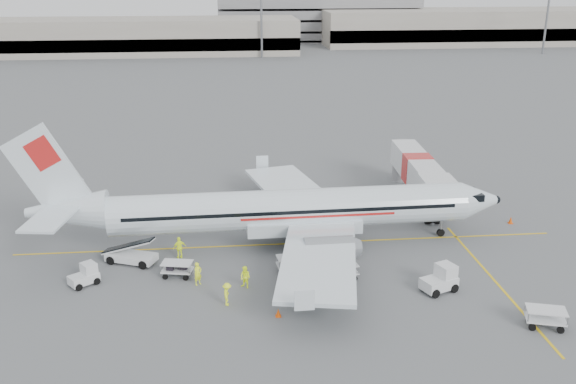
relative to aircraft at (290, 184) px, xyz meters
name	(u,v)px	position (x,y,z in m)	size (l,w,h in m)	color
ground	(290,244)	(0.01, 0.01, -5.21)	(360.00, 360.00, 0.00)	#56595B
stripe_lead	(290,244)	(0.01, 0.01, -5.20)	(44.00, 0.20, 0.01)	yellow
stripe_cross	(494,280)	(14.01, -7.99, -5.20)	(0.20, 20.00, 0.01)	yellow
terminal_west	(89,37)	(-39.99, 130.01, -0.71)	(110.00, 22.00, 9.00)	gray
terminal_east	(471,26)	(70.01, 145.01, -0.21)	(90.00, 26.00, 10.00)	gray
parking_garage	(316,17)	(25.01, 160.01, 1.79)	(62.00, 24.00, 14.00)	slate
treeline	(237,27)	(0.01, 175.01, -2.21)	(300.00, 3.00, 6.00)	black
mast_center	(261,13)	(5.01, 118.01, 5.79)	(3.20, 1.20, 22.00)	slate
mast_east	(548,11)	(80.01, 118.01, 5.79)	(3.20, 1.20, 22.00)	slate
aircraft	(290,184)	(0.00, 0.00, 0.00)	(37.79, 29.62, 10.42)	white
jet_bridge	(416,178)	(13.21, 9.28, -2.97)	(3.20, 17.09, 4.49)	silver
belt_loader	(131,246)	(-12.46, -2.35, -3.84)	(5.06, 1.90, 2.74)	silver
tug_fore	(439,279)	(9.45, -9.16, -4.26)	(2.46, 1.41, 1.90)	silver
tug_mid	(339,250)	(3.33, -3.70, -4.27)	(2.43, 1.39, 1.88)	silver
tug_aft	(83,275)	(-15.36, -5.73, -4.43)	(2.01, 1.15, 1.55)	silver
cart_loaded_a	(293,264)	(-0.33, -5.11, -4.59)	(2.36, 1.40, 1.23)	silver
cart_loaded_b	(177,269)	(-8.83, -5.06, -4.64)	(2.19, 1.29, 1.14)	silver
cart_empty_a	(341,272)	(3.02, -6.67, -4.61)	(2.28, 1.35, 1.19)	silver
cart_empty_b	(545,318)	(14.56, -14.46, -4.58)	(2.40, 1.42, 1.25)	silver
cone_nose	(511,220)	(19.87, 2.49, -4.88)	(0.40, 0.40, 0.65)	#E74A06
cone_port	(268,194)	(-1.00, 11.77, -4.92)	(0.35, 0.35, 0.58)	#E74A06
cone_stbd	(278,312)	(-1.99, -11.51, -4.91)	(0.36, 0.36, 0.59)	#E74A06
crew_a	(198,274)	(-7.28, -6.50, -4.35)	(0.62, 0.41, 1.71)	#E2F623
crew_b	(245,277)	(-3.95, -7.32, -4.40)	(0.79, 0.62, 1.63)	#E2F623
crew_c	(227,294)	(-5.24, -9.66, -4.41)	(1.04, 0.60, 1.60)	#E2F623
crew_d	(180,248)	(-8.83, -1.86, -4.33)	(1.03, 0.43, 1.76)	#E2F623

